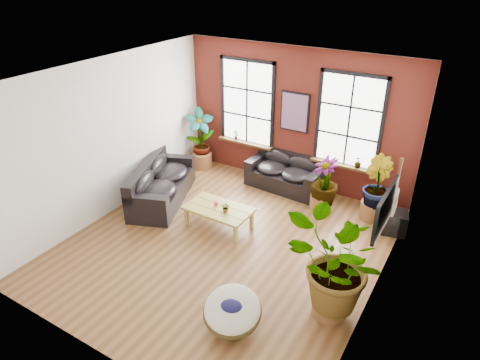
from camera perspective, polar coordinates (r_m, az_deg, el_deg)
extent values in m
cube|color=brown|center=(8.97, -2.00, -8.68)|extent=(6.00, 6.50, 0.02)
cube|color=white|center=(7.44, -2.45, 13.67)|extent=(6.00, 6.50, 0.02)
cube|color=#4E1712|center=(10.71, 7.42, 8.09)|extent=(6.00, 0.02, 3.50)
cube|color=silver|center=(6.02, -19.63, -10.56)|extent=(6.00, 0.02, 3.50)
cube|color=silver|center=(9.89, -17.06, 5.37)|extent=(0.02, 6.50, 3.50)
cube|color=silver|center=(7.07, 18.80, -4.23)|extent=(0.02, 6.50, 3.50)
cube|color=white|center=(11.17, 0.94, 10.23)|extent=(1.40, 0.02, 2.10)
cube|color=#3C2710|center=(11.49, 0.73, 5.00)|extent=(1.60, 0.22, 0.06)
cube|color=white|center=(10.16, 14.34, 7.55)|extent=(1.40, 0.02, 2.10)
cube|color=#3C2710|center=(10.51, 13.54, 1.92)|extent=(1.60, 0.22, 0.06)
cube|color=black|center=(11.01, 6.01, 0.02)|extent=(1.97, 1.05, 0.43)
cube|color=black|center=(11.10, 7.01, 2.73)|extent=(1.93, 0.35, 0.45)
cube|color=black|center=(11.24, 2.34, 2.66)|extent=(0.29, 0.94, 0.23)
cube|color=black|center=(10.54, 10.10, 0.40)|extent=(0.29, 0.94, 0.23)
ellipsoid|color=black|center=(11.00, 4.29, 1.71)|extent=(0.85, 0.83, 0.25)
ellipsoid|color=black|center=(11.15, 5.03, 2.95)|extent=(0.82, 0.30, 0.43)
ellipsoid|color=black|center=(10.70, 7.65, 0.72)|extent=(0.85, 0.83, 0.25)
ellipsoid|color=black|center=(10.84, 8.37, 2.01)|extent=(0.82, 0.30, 0.43)
cube|color=black|center=(10.56, -10.24, -1.52)|extent=(1.79, 2.57, 0.46)
cube|color=black|center=(10.46, -12.39, 0.90)|extent=(1.09, 2.29, 0.47)
cube|color=black|center=(9.53, -12.45, -2.75)|extent=(1.01, 0.59, 0.24)
cube|color=black|center=(11.29, -8.67, 2.65)|extent=(1.01, 0.59, 0.24)
ellipsoid|color=black|center=(10.01, -10.94, -1.36)|extent=(1.15, 1.27, 0.26)
ellipsoid|color=black|center=(10.03, -12.57, -0.37)|extent=(0.63, 1.06, 0.45)
ellipsoid|color=black|center=(10.79, -9.30, 1.04)|extent=(1.15, 1.27, 0.26)
ellipsoid|color=black|center=(10.81, -10.81, 1.96)|extent=(0.63, 1.06, 0.45)
cube|color=olive|center=(9.32, -2.87, -3.88)|extent=(1.46, 0.85, 0.06)
cube|color=#3C2710|center=(9.21, -3.36, -4.09)|extent=(1.45, 0.03, 0.00)
cube|color=#3C2710|center=(9.40, -2.39, -3.34)|extent=(1.45, 0.03, 0.00)
cube|color=olive|center=(9.55, -7.14, -4.85)|extent=(0.07, 0.07, 0.40)
cube|color=olive|center=(8.92, -0.62, -7.25)|extent=(0.07, 0.07, 0.40)
cube|color=olive|center=(9.99, -4.79, -3.13)|extent=(0.07, 0.07, 0.40)
cube|color=olive|center=(9.39, 1.56, -5.28)|extent=(0.07, 0.07, 0.40)
cylinder|color=#D43543|center=(9.37, -3.22, -3.15)|extent=(0.08, 0.08, 0.09)
cylinder|color=#413317|center=(7.21, -1.01, -18.54)|extent=(0.69, 0.69, 0.22)
torus|color=#413317|center=(7.03, -1.03, -17.13)|extent=(1.19, 1.19, 0.42)
ellipsoid|color=beige|center=(6.99, -1.03, -16.82)|extent=(1.16, 1.19, 0.58)
ellipsoid|color=#13133D|center=(6.89, -1.12, -16.44)|extent=(0.43, 0.39, 0.16)
cube|color=black|center=(10.58, 7.33, 9.00)|extent=(0.74, 0.04, 0.98)
cube|color=#0C7F8C|center=(10.56, 7.26, 8.96)|extent=(0.66, 0.02, 0.90)
cube|color=black|center=(7.38, 18.80, -3.69)|extent=(0.06, 1.25, 0.72)
cube|color=black|center=(7.39, 18.54, -3.62)|extent=(0.01, 1.15, 0.62)
cylinder|color=#B27F4C|center=(8.55, 19.67, -3.37)|extent=(0.09, 0.38, 0.38)
cylinder|color=#B27F4C|center=(8.43, 19.94, -1.92)|extent=(0.09, 0.30, 0.30)
cylinder|color=black|center=(8.55, 19.64, -3.36)|extent=(0.09, 0.11, 0.11)
cube|color=#3C2710|center=(8.26, 20.34, 0.32)|extent=(0.04, 0.05, 0.55)
cube|color=#3C2710|center=(8.13, 20.71, 2.32)|extent=(0.06, 0.06, 0.14)
cube|color=black|center=(9.80, 19.66, -5.25)|extent=(0.68, 0.60, 0.49)
cylinder|color=brown|center=(12.11, -5.11, 2.69)|extent=(0.71, 0.71, 0.41)
cylinder|color=brown|center=(10.18, 17.17, -3.83)|extent=(0.63, 0.63, 0.39)
cylinder|color=brown|center=(7.52, 11.82, -15.82)|extent=(0.73, 0.73, 0.41)
cylinder|color=brown|center=(10.23, 10.66, -2.92)|extent=(0.52, 0.52, 0.36)
imported|color=#254512|center=(11.85, -5.35, 5.86)|extent=(0.96, 0.96, 1.53)
imported|color=#254512|center=(9.90, 17.60, -0.68)|extent=(0.91, 0.94, 1.33)
imported|color=#254512|center=(6.98, 12.52, -11.37)|extent=(1.95, 1.98, 1.66)
imported|color=#254512|center=(9.98, 11.20, -0.17)|extent=(0.93, 0.93, 1.18)
imported|color=#254512|center=(9.09, -1.91, -3.67)|extent=(0.23, 0.21, 0.22)
imported|color=#254512|center=(11.57, -0.56, 6.05)|extent=(0.17, 0.17, 0.27)
imported|color=#254512|center=(10.36, 15.46, 2.29)|extent=(0.19, 0.19, 0.27)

